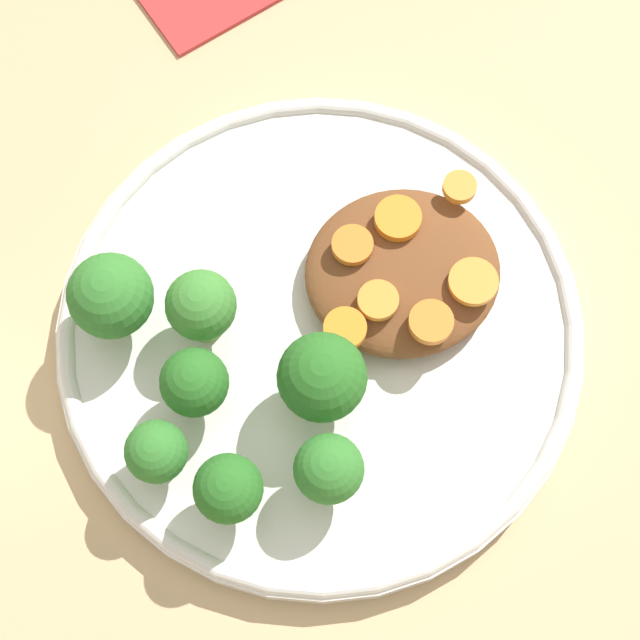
# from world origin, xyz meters

# --- Properties ---
(ground_plane) EXTENTS (4.00, 4.00, 0.00)m
(ground_plane) POSITION_xyz_m (0.00, 0.00, 0.00)
(ground_plane) COLOR tan
(plate) EXTENTS (0.29, 0.29, 0.02)m
(plate) POSITION_xyz_m (0.00, 0.00, 0.01)
(plate) COLOR silver
(plate) RESTS_ON ground_plane
(stew_mound) EXTENTS (0.11, 0.10, 0.03)m
(stew_mound) POSITION_xyz_m (0.05, 0.02, 0.03)
(stew_mound) COLOR brown
(stew_mound) RESTS_ON plate
(broccoli_floret_0) EXTENTS (0.04, 0.04, 0.05)m
(broccoli_floret_0) POSITION_xyz_m (-0.06, 0.01, 0.05)
(broccoli_floret_0) COLOR #759E51
(broccoli_floret_0) RESTS_ON plate
(broccoli_floret_1) EXTENTS (0.04, 0.04, 0.05)m
(broccoli_floret_1) POSITION_xyz_m (-0.01, -0.08, 0.05)
(broccoli_floret_1) COLOR #759E51
(broccoli_floret_1) RESTS_ON plate
(broccoli_floret_2) EXTENTS (0.05, 0.05, 0.06)m
(broccoli_floret_2) POSITION_xyz_m (-0.01, -0.04, 0.05)
(broccoli_floret_2) COLOR #7FA85B
(broccoli_floret_2) RESTS_ON plate
(broccoli_floret_3) EXTENTS (0.04, 0.04, 0.05)m
(broccoli_floret_3) POSITION_xyz_m (-0.07, -0.03, 0.05)
(broccoli_floret_3) COLOR #759E51
(broccoli_floret_3) RESTS_ON plate
(broccoli_floret_4) EXTENTS (0.05, 0.05, 0.06)m
(broccoli_floret_4) POSITION_xyz_m (-0.10, 0.03, 0.05)
(broccoli_floret_4) COLOR #759E51
(broccoli_floret_4) RESTS_ON plate
(broccoli_floret_5) EXTENTS (0.03, 0.03, 0.05)m
(broccoli_floret_5) POSITION_xyz_m (-0.06, -0.08, 0.05)
(broccoli_floret_5) COLOR #759E51
(broccoli_floret_5) RESTS_ON plate
(broccoli_floret_6) EXTENTS (0.03, 0.03, 0.04)m
(broccoli_floret_6) POSITION_xyz_m (-0.09, -0.06, 0.04)
(broccoli_floret_6) COLOR #7FA85B
(broccoli_floret_6) RESTS_ON plate
(carrot_slice_0) EXTENTS (0.02, 0.02, 0.01)m
(carrot_slice_0) POSITION_xyz_m (0.06, -0.02, 0.05)
(carrot_slice_0) COLOR orange
(carrot_slice_0) RESTS_ON stew_mound
(carrot_slice_1) EXTENTS (0.02, 0.02, 0.01)m
(carrot_slice_1) POSITION_xyz_m (0.01, -0.01, 0.05)
(carrot_slice_1) COLOR orange
(carrot_slice_1) RESTS_ON stew_mound
(carrot_slice_2) EXTENTS (0.03, 0.03, 0.01)m
(carrot_slice_2) POSITION_xyz_m (0.05, 0.04, 0.05)
(carrot_slice_2) COLOR orange
(carrot_slice_2) RESTS_ON stew_mound
(carrot_slice_3) EXTENTS (0.02, 0.02, 0.01)m
(carrot_slice_3) POSITION_xyz_m (0.09, 0.05, 0.05)
(carrot_slice_3) COLOR orange
(carrot_slice_3) RESTS_ON stew_mound
(carrot_slice_4) EXTENTS (0.03, 0.03, 0.00)m
(carrot_slice_4) POSITION_xyz_m (0.08, 0.00, 0.05)
(carrot_slice_4) COLOR orange
(carrot_slice_4) RESTS_ON stew_mound
(carrot_slice_5) EXTENTS (0.02, 0.02, 0.00)m
(carrot_slice_5) POSITION_xyz_m (0.03, 0.00, 0.05)
(carrot_slice_5) COLOR orange
(carrot_slice_5) RESTS_ON stew_mound
(carrot_slice_6) EXTENTS (0.02, 0.02, 0.01)m
(carrot_slice_6) POSITION_xyz_m (0.02, 0.03, 0.05)
(carrot_slice_6) COLOR orange
(carrot_slice_6) RESTS_ON stew_mound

